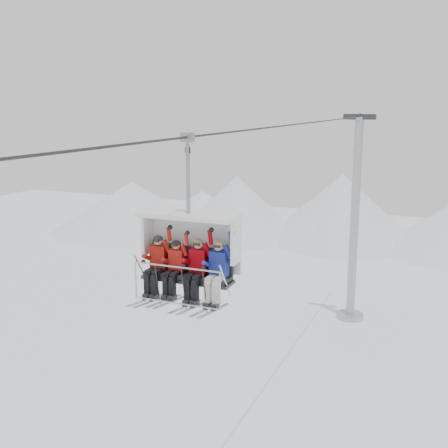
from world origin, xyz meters
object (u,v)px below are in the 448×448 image
at_px(skier_far_left, 157,263).
at_px(skier_center_right, 197,267).
at_px(skier_center_left, 175,267).
at_px(chairlift_carrier, 191,244).
at_px(skier_far_right, 217,270).
at_px(lift_tower_right, 354,234).

distance_m(skier_far_left, skier_center_right, 1.09).
distance_m(skier_center_left, skier_center_right, 0.59).
distance_m(chairlift_carrier, skier_far_right, 1.00).
relative_size(lift_tower_right, skier_center_left, 7.99).
distance_m(skier_far_left, skier_far_right, 1.62).
bearing_deg(chairlift_carrier, skier_far_left, -158.98).
bearing_deg(skier_far_right, chairlift_carrier, 159.82).
distance_m(skier_far_left, skier_center_left, 0.50).
height_order(lift_tower_right, chairlift_carrier, lift_tower_right).
bearing_deg(skier_far_right, skier_center_right, 180.00).
height_order(lift_tower_right, skier_far_right, lift_tower_right).
height_order(skier_center_left, skier_far_right, skier_far_right).
bearing_deg(skier_far_left, skier_center_right, 0.14).
xyz_separation_m(skier_far_left, skier_center_right, (1.09, 0.00, 0.01)).
relative_size(chairlift_carrier, skier_center_right, 2.36).
height_order(chairlift_carrier, skier_center_right, chairlift_carrier).
bearing_deg(lift_tower_right, chairlift_carrier, -90.00).
bearing_deg(chairlift_carrier, skier_center_right, -45.76).
relative_size(chairlift_carrier, skier_far_left, 2.36).
distance_m(skier_center_left, skier_far_right, 1.12).
xyz_separation_m(chairlift_carrier, skier_far_right, (0.83, -0.30, -0.47)).
xyz_separation_m(chairlift_carrier, skier_center_right, (0.30, -0.30, -0.47)).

